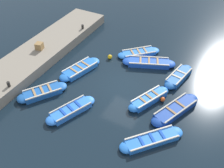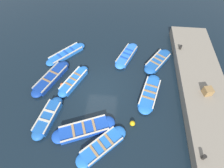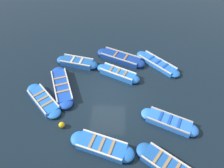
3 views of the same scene
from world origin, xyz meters
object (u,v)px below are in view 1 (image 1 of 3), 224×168
(boat_alongside, at_px, (179,77))
(bollard_north, at_px, (83,27))
(boat_far_corner, at_px, (149,63))
(boat_stern_in, at_px, (175,110))
(boat_outer_left, at_px, (80,69))
(buoy_orange_near, at_px, (110,57))
(buoy_yellow_far, at_px, (163,99))
(boat_drifting, at_px, (139,53))
(boat_near_quay, at_px, (152,140))
(wooden_crate, at_px, (39,46))
(boat_mid_row, at_px, (71,110))
(boat_outer_right, at_px, (149,99))
(bollard_mid_north, at_px, (9,84))
(boat_inner_gap, at_px, (42,92))

(boat_alongside, distance_m, bollard_north, 9.26)
(boat_far_corner, bearing_deg, boat_stern_in, 130.89)
(boat_outer_left, xyz_separation_m, buoy_orange_near, (-1.15, -2.40, -0.01))
(boat_alongside, height_order, buoy_orange_near, boat_alongside)
(buoy_orange_near, xyz_separation_m, buoy_yellow_far, (-5.20, 2.55, -0.01))
(boat_far_corner, distance_m, buoy_yellow_far, 3.93)
(boat_drifting, xyz_separation_m, boat_near_quay, (-4.02, 7.38, -0.00))
(boat_drifting, bearing_deg, wooden_crate, 30.98)
(boat_near_quay, bearing_deg, bollard_north, -39.22)
(boat_mid_row, bearing_deg, boat_outer_right, -140.63)
(boat_near_quay, bearing_deg, boat_mid_row, 3.05)
(boat_alongside, bearing_deg, boat_outer_right, 72.36)
(bollard_north, relative_size, bollard_mid_north, 1.00)
(boat_far_corner, bearing_deg, bollard_north, -10.21)
(boat_outer_right, bearing_deg, boat_drifting, -59.25)
(bollard_mid_north, bearing_deg, wooden_crate, -75.30)
(boat_outer_left, height_order, boat_alongside, boat_alongside)
(boat_outer_right, relative_size, boat_alongside, 1.00)
(boat_mid_row, relative_size, boat_near_quay, 1.03)
(bollard_north, bearing_deg, boat_mid_row, 118.32)
(boat_outer_right, height_order, boat_mid_row, boat_outer_right)
(boat_drifting, bearing_deg, boat_near_quay, 118.60)
(bollard_mid_north, bearing_deg, boat_outer_right, -155.46)
(boat_near_quay, bearing_deg, boat_outer_left, -26.26)
(boat_drifting, distance_m, boat_near_quay, 8.40)
(boat_outer_right, relative_size, boat_drifting, 1.06)
(boat_outer_right, xyz_separation_m, bollard_mid_north, (8.08, 3.69, 0.73))
(bollard_north, distance_m, bollard_mid_north, 8.52)
(boat_mid_row, height_order, bollard_north, bollard_north)
(bollard_mid_north, bearing_deg, boat_inner_gap, -149.89)
(boat_alongside, height_order, bollard_north, bollard_north)
(boat_near_quay, bearing_deg, buoy_orange_near, -45.25)
(boat_far_corner, bearing_deg, boat_near_quay, 113.43)
(boat_drifting, distance_m, buoy_orange_near, 2.34)
(boat_near_quay, xyz_separation_m, buoy_orange_near, (5.76, -5.81, 0.02))
(boat_mid_row, distance_m, bollard_mid_north, 4.39)
(boat_outer_left, xyz_separation_m, boat_drifting, (-2.88, -3.97, -0.03))
(boat_inner_gap, bearing_deg, wooden_crate, -49.17)
(boat_far_corner, xyz_separation_m, boat_alongside, (-2.46, 0.58, 0.02))
(boat_far_corner, height_order, boat_inner_gap, boat_far_corner)
(bollard_north, bearing_deg, boat_drifting, 176.83)
(buoy_orange_near, bearing_deg, buoy_yellow_far, 153.90)
(boat_mid_row, bearing_deg, bollard_north, -61.68)
(boat_near_quay, xyz_separation_m, boat_stern_in, (-0.43, -2.74, 0.04))
(buoy_orange_near, bearing_deg, boat_mid_row, 95.95)
(boat_mid_row, relative_size, boat_inner_gap, 1.05)
(boat_inner_gap, bearing_deg, boat_outer_left, -103.38)
(boat_outer_left, relative_size, boat_drifting, 1.20)
(boat_alongside, relative_size, boat_stern_in, 0.83)
(boat_drifting, bearing_deg, boat_alongside, 158.26)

